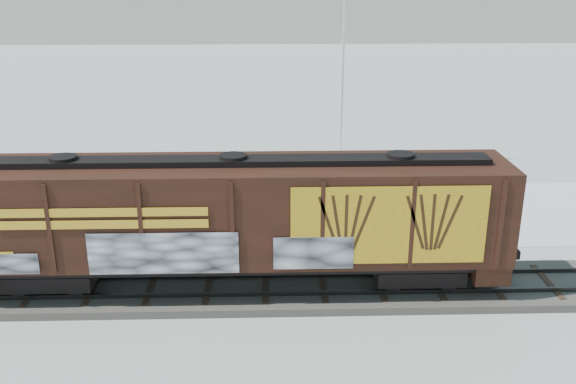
{
  "coord_description": "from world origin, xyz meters",
  "views": [
    {
      "loc": [
        0.18,
        -20.08,
        10.88
      ],
      "look_at": [
        0.88,
        3.0,
        2.69
      ],
      "focal_mm": 40.0,
      "sensor_mm": 36.0,
      "label": 1
    }
  ],
  "objects_px": {
    "car_silver": "(213,199)",
    "car_dark": "(303,200)",
    "flagpole": "(344,86)",
    "car_white": "(393,205)",
    "hopper_railcar": "(235,215)"
  },
  "relations": [
    {
      "from": "car_silver",
      "to": "car_dark",
      "type": "bearing_deg",
      "value": -69.47
    },
    {
      "from": "car_silver",
      "to": "car_dark",
      "type": "distance_m",
      "value": 4.12
    },
    {
      "from": "flagpole",
      "to": "car_white",
      "type": "relative_size",
      "value": 2.47
    },
    {
      "from": "flagpole",
      "to": "car_silver",
      "type": "bearing_deg",
      "value": -134.18
    },
    {
      "from": "flagpole",
      "to": "car_silver",
      "type": "relative_size",
      "value": 2.53
    },
    {
      "from": "flagpole",
      "to": "car_silver",
      "type": "distance_m",
      "value": 10.24
    },
    {
      "from": "car_dark",
      "to": "flagpole",
      "type": "bearing_deg",
      "value": -5.16
    },
    {
      "from": "flagpole",
      "to": "car_white",
      "type": "height_order",
      "value": "flagpole"
    },
    {
      "from": "flagpole",
      "to": "car_silver",
      "type": "xyz_separation_m",
      "value": [
        -6.61,
        -6.8,
        -3.88
      ]
    },
    {
      "from": "hopper_railcar",
      "to": "flagpole",
      "type": "xyz_separation_m",
      "value": [
        5.23,
        14.01,
        1.81
      ]
    },
    {
      "from": "hopper_railcar",
      "to": "car_dark",
      "type": "relative_size",
      "value": 4.16
    },
    {
      "from": "car_silver",
      "to": "flagpole",
      "type": "bearing_deg",
      "value": -28.65
    },
    {
      "from": "flagpole",
      "to": "car_dark",
      "type": "height_order",
      "value": "flagpole"
    },
    {
      "from": "hopper_railcar",
      "to": "car_silver",
      "type": "distance_m",
      "value": 7.63
    },
    {
      "from": "hopper_railcar",
      "to": "car_silver",
      "type": "height_order",
      "value": "hopper_railcar"
    }
  ]
}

